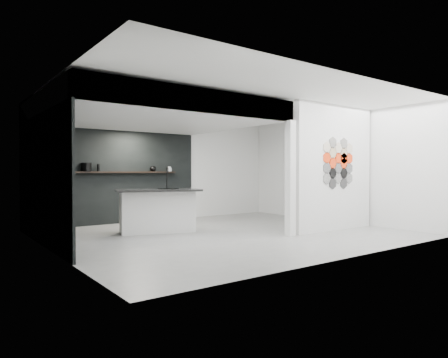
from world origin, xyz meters
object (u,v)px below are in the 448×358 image
at_px(utensil_cup, 85,169).
at_px(glass_vase, 169,169).
at_px(stockpot, 86,167).
at_px(kettle, 153,169).
at_px(partition_panel, 334,168).
at_px(wall_basin, 58,197).
at_px(kitchen_island, 158,210).
at_px(glass_bowl, 169,170).
at_px(bottle_dark, 98,168).

bearing_deg(utensil_cup, glass_vase, 0.00).
xyz_separation_m(stockpot, kettle, (1.75, 0.00, -0.03)).
height_order(partition_panel, glass_vase, partition_panel).
relative_size(partition_panel, wall_basin, 4.67).
xyz_separation_m(kitchen_island, glass_bowl, (1.29, 1.83, 0.89)).
relative_size(wall_basin, kitchen_island, 0.31).
height_order(partition_panel, wall_basin, partition_panel).
xyz_separation_m(stockpot, bottle_dark, (0.29, 0.00, -0.01)).
distance_m(stockpot, glass_bowl, 2.24).
bearing_deg(glass_bowl, bottle_dark, 180.00).
bearing_deg(glass_vase, utensil_cup, 180.00).
height_order(partition_panel, kitchen_island, partition_panel).
bearing_deg(glass_vase, kettle, 180.00).
xyz_separation_m(kettle, glass_vase, (0.49, 0.00, -0.01)).
relative_size(stockpot, bottle_dark, 1.40).
height_order(kettle, glass_bowl, kettle).
height_order(partition_panel, glass_bowl, partition_panel).
xyz_separation_m(stockpot, glass_bowl, (2.24, 0.00, -0.05)).
bearing_deg(wall_basin, stockpot, 60.84).
relative_size(partition_panel, stockpot, 11.30).
height_order(kitchen_island, stockpot, stockpot).
height_order(kitchen_island, utensil_cup, kitchen_island).
relative_size(kitchen_island, bottle_dark, 10.82).
xyz_separation_m(partition_panel, utensil_cup, (-4.33, 3.87, -0.03)).
relative_size(glass_bowl, bottle_dark, 0.74).
relative_size(glass_vase, utensil_cup, 1.32).
height_order(stockpot, bottle_dark, stockpot).
distance_m(kettle, bottle_dark, 1.46).
bearing_deg(utensil_cup, kitchen_island, -62.10).
bearing_deg(bottle_dark, wall_basin, -124.94).
xyz_separation_m(wall_basin, glass_vase, (3.39, 2.07, 0.53)).
bearing_deg(glass_bowl, glass_vase, 0.00).
bearing_deg(wall_basin, partition_panel, -18.23).
relative_size(partition_panel, kitchen_island, 1.46).
distance_m(glass_vase, utensil_cup, 2.26).
relative_size(wall_basin, kettle, 3.62).
relative_size(glass_bowl, utensil_cup, 1.34).
bearing_deg(kitchen_island, bottle_dark, 126.45).
relative_size(glass_vase, bottle_dark, 0.73).
bearing_deg(glass_bowl, utensil_cup, 180.00).
xyz_separation_m(partition_panel, kitchen_island, (-3.36, 2.03, -0.92)).
bearing_deg(glass_vase, glass_bowl, 0.00).
bearing_deg(kettle, glass_bowl, 22.95).
bearing_deg(partition_panel, bottle_dark, 136.14).
bearing_deg(glass_vase, partition_panel, -61.77).
relative_size(partition_panel, glass_vase, 21.81).
distance_m(kettle, glass_vase, 0.49).
height_order(wall_basin, utensil_cup, utensil_cup).
distance_m(glass_bowl, bottle_dark, 1.95).
relative_size(kettle, bottle_dark, 0.94).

